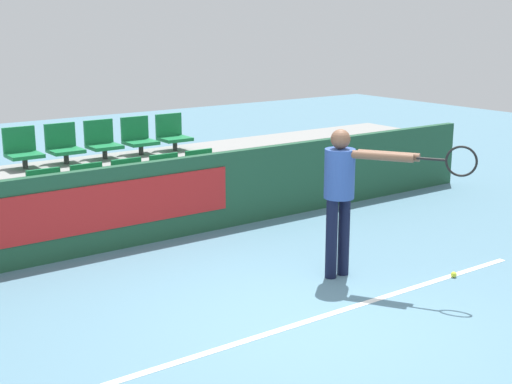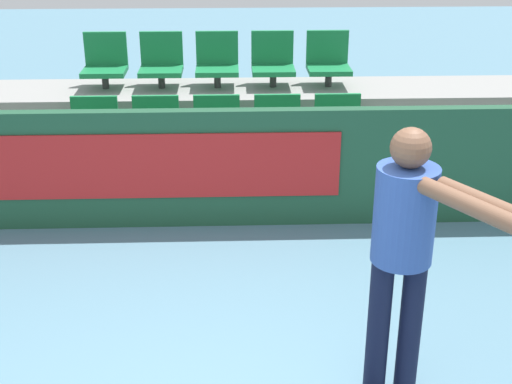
{
  "view_description": "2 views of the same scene",
  "coord_description": "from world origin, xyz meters",
  "px_view_note": "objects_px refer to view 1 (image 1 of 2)",
  "views": [
    {
      "loc": [
        -4.11,
        -4.86,
        2.83
      ],
      "look_at": [
        0.54,
        1.57,
        0.88
      ],
      "focal_mm": 50.0,
      "sensor_mm": 36.0,
      "label": 1
    },
    {
      "loc": [
        0.14,
        -2.66,
        2.81
      ],
      "look_at": [
        0.31,
        2.02,
        0.76
      ],
      "focal_mm": 50.0,
      "sensor_mm": 36.0,
      "label": 2
    }
  ],
  "objects_px": {
    "stadium_chair_1": "(91,187)",
    "stadium_chair_5": "(22,150)",
    "stadium_chair_6": "(64,145)",
    "stadium_chair_0": "(48,193)",
    "stadium_chair_4": "(203,171)",
    "stadium_chair_3": "(168,176)",
    "tennis_player": "(346,186)",
    "tennis_ball": "(454,275)",
    "stadium_chair_9": "(172,134)",
    "stadium_chair_2": "(131,181)",
    "stadium_chair_7": "(102,141)",
    "stadium_chair_8": "(138,137)"
  },
  "relations": [
    {
      "from": "stadium_chair_5",
      "to": "stadium_chair_4",
      "type": "bearing_deg",
      "value": -20.82
    },
    {
      "from": "stadium_chair_1",
      "to": "stadium_chair_6",
      "type": "relative_size",
      "value": 1.0
    },
    {
      "from": "stadium_chair_3",
      "to": "stadium_chair_9",
      "type": "height_order",
      "value": "stadium_chair_9"
    },
    {
      "from": "stadium_chair_0",
      "to": "stadium_chair_4",
      "type": "relative_size",
      "value": 1.0
    },
    {
      "from": "stadium_chair_3",
      "to": "stadium_chair_6",
      "type": "height_order",
      "value": "stadium_chair_6"
    },
    {
      "from": "stadium_chair_6",
      "to": "tennis_player",
      "type": "height_order",
      "value": "tennis_player"
    },
    {
      "from": "stadium_chair_3",
      "to": "stadium_chair_6",
      "type": "distance_m",
      "value": 1.5
    },
    {
      "from": "stadium_chair_5",
      "to": "tennis_ball",
      "type": "distance_m",
      "value": 5.77
    },
    {
      "from": "stadium_chair_4",
      "to": "stadium_chair_5",
      "type": "xyz_separation_m",
      "value": [
        -2.29,
        0.87,
        0.43
      ]
    },
    {
      "from": "stadium_chair_0",
      "to": "tennis_ball",
      "type": "relative_size",
      "value": 8.24
    },
    {
      "from": "stadium_chair_3",
      "to": "stadium_chair_5",
      "type": "height_order",
      "value": "stadium_chair_5"
    },
    {
      "from": "stadium_chair_1",
      "to": "stadium_chair_5",
      "type": "height_order",
      "value": "stadium_chair_5"
    },
    {
      "from": "stadium_chair_9",
      "to": "tennis_ball",
      "type": "height_order",
      "value": "stadium_chair_9"
    },
    {
      "from": "stadium_chair_0",
      "to": "stadium_chair_9",
      "type": "bearing_deg",
      "value": 20.82
    },
    {
      "from": "stadium_chair_4",
      "to": "tennis_ball",
      "type": "bearing_deg",
      "value": -76.11
    },
    {
      "from": "stadium_chair_4",
      "to": "tennis_player",
      "type": "height_order",
      "value": "tennis_player"
    },
    {
      "from": "stadium_chair_3",
      "to": "stadium_chair_8",
      "type": "xyz_separation_m",
      "value": [
        0.0,
        0.87,
        0.43
      ]
    },
    {
      "from": "stadium_chair_5",
      "to": "stadium_chair_2",
      "type": "bearing_deg",
      "value": -37.25
    },
    {
      "from": "stadium_chair_0",
      "to": "tennis_ball",
      "type": "xyz_separation_m",
      "value": [
        3.23,
        -3.79,
        -0.64
      ]
    },
    {
      "from": "stadium_chair_2",
      "to": "stadium_chair_4",
      "type": "xyz_separation_m",
      "value": [
        1.15,
        0.0,
        0.0
      ]
    },
    {
      "from": "stadium_chair_9",
      "to": "stadium_chair_8",
      "type": "bearing_deg",
      "value": 180.0
    },
    {
      "from": "tennis_player",
      "to": "tennis_ball",
      "type": "height_order",
      "value": "tennis_player"
    },
    {
      "from": "stadium_chair_4",
      "to": "stadium_chair_7",
      "type": "bearing_deg",
      "value": 142.75
    },
    {
      "from": "stadium_chair_1",
      "to": "stadium_chair_8",
      "type": "bearing_deg",
      "value": 37.25
    },
    {
      "from": "stadium_chair_3",
      "to": "stadium_chair_9",
      "type": "xyz_separation_m",
      "value": [
        0.57,
        0.87,
        0.43
      ]
    },
    {
      "from": "stadium_chair_2",
      "to": "stadium_chair_6",
      "type": "bearing_deg",
      "value": 123.33
    },
    {
      "from": "stadium_chair_2",
      "to": "stadium_chair_7",
      "type": "distance_m",
      "value": 0.97
    },
    {
      "from": "stadium_chair_2",
      "to": "stadium_chair_6",
      "type": "height_order",
      "value": "stadium_chair_6"
    },
    {
      "from": "stadium_chair_9",
      "to": "stadium_chair_2",
      "type": "bearing_deg",
      "value": -142.75
    },
    {
      "from": "stadium_chair_1",
      "to": "stadium_chair_5",
      "type": "bearing_deg",
      "value": 123.33
    },
    {
      "from": "stadium_chair_6",
      "to": "stadium_chair_7",
      "type": "bearing_deg",
      "value": 0.0
    },
    {
      "from": "stadium_chair_2",
      "to": "stadium_chair_9",
      "type": "bearing_deg",
      "value": 37.25
    },
    {
      "from": "stadium_chair_0",
      "to": "stadium_chair_7",
      "type": "distance_m",
      "value": 1.5
    },
    {
      "from": "stadium_chair_0",
      "to": "stadium_chair_2",
      "type": "bearing_deg",
      "value": 0.0
    },
    {
      "from": "stadium_chair_9",
      "to": "stadium_chair_4",
      "type": "bearing_deg",
      "value": -90.0
    },
    {
      "from": "stadium_chair_2",
      "to": "stadium_chair_8",
      "type": "relative_size",
      "value": 1.0
    },
    {
      "from": "stadium_chair_1",
      "to": "stadium_chair_9",
      "type": "height_order",
      "value": "stadium_chair_9"
    },
    {
      "from": "stadium_chair_2",
      "to": "stadium_chair_7",
      "type": "bearing_deg",
      "value": 90.0
    },
    {
      "from": "stadium_chair_4",
      "to": "stadium_chair_5",
      "type": "relative_size",
      "value": 1.0
    },
    {
      "from": "stadium_chair_6",
      "to": "stadium_chair_7",
      "type": "height_order",
      "value": "same"
    },
    {
      "from": "stadium_chair_7",
      "to": "stadium_chair_9",
      "type": "distance_m",
      "value": 1.15
    },
    {
      "from": "stadium_chair_0",
      "to": "tennis_player",
      "type": "bearing_deg",
      "value": -53.66
    },
    {
      "from": "stadium_chair_0",
      "to": "stadium_chair_7",
      "type": "xyz_separation_m",
      "value": [
        1.15,
        0.87,
        0.43
      ]
    },
    {
      "from": "stadium_chair_6",
      "to": "stadium_chair_9",
      "type": "relative_size",
      "value": 1.0
    },
    {
      "from": "stadium_chair_0",
      "to": "stadium_chair_4",
      "type": "bearing_deg",
      "value": 0.0
    },
    {
      "from": "stadium_chair_4",
      "to": "stadium_chair_3",
      "type": "bearing_deg",
      "value": 180.0
    },
    {
      "from": "stadium_chair_5",
      "to": "stadium_chair_9",
      "type": "bearing_deg",
      "value": 0.0
    },
    {
      "from": "tennis_ball",
      "to": "stadium_chair_1",
      "type": "bearing_deg",
      "value": 125.05
    },
    {
      "from": "stadium_chair_3",
      "to": "stadium_chair_2",
      "type": "bearing_deg",
      "value": 180.0
    },
    {
      "from": "stadium_chair_6",
      "to": "stadium_chair_0",
      "type": "bearing_deg",
      "value": -123.33
    }
  ]
}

